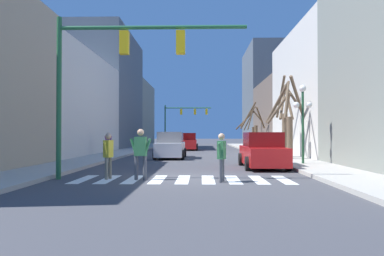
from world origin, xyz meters
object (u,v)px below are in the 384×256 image
Objects in this scene: traffic_signal_near at (115,61)px; pedestrian_waiting_at_curb at (108,152)px; street_lamp_right_corner at (303,108)px; car_at_intersection at (187,142)px; traffic_signal_far at (183,116)px; street_tree_right_far at (288,118)px; street_tree_right_near at (285,120)px; car_driving_toward_lane at (171,146)px; pedestrian_crossing_street at (108,141)px; street_tree_left_near at (254,128)px; car_parked_right_far at (167,140)px; street_tree_left_mid at (253,129)px; pedestrian_on_left_sidewalk at (222,153)px; car_parked_left_near at (263,151)px; pedestrian_near_right_corner at (141,150)px.

traffic_signal_near is 4.13× the size of pedestrian_waiting_at_curb.
street_lamp_right_corner is 20.47m from car_at_intersection.
traffic_signal_far reaches higher than pedestrian_waiting_at_curb.
street_tree_right_near reaches higher than street_tree_right_far.
car_driving_toward_lane is 2.91× the size of pedestrian_crossing_street.
car_parked_right_far is at bearing 131.64° from street_tree_left_near.
pedestrian_crossing_street is at bearing 169.52° from street_tree_right_near.
pedestrian_waiting_at_curb is at bearing -178.48° from car_parked_right_far.
street_tree_right_near reaches higher than car_driving_toward_lane.
street_tree_left_mid is at bearing 72.32° from traffic_signal_near.
car_at_intersection is 2.90× the size of pedestrian_crossing_street.
pedestrian_on_left_sidewalk is at bearing -114.19° from street_tree_right_far.
pedestrian_on_left_sidewalk is (4.06, -0.72, -0.01)m from pedestrian_waiting_at_curb.
traffic_signal_far is 36.03m from car_parked_left_near.
street_lamp_right_corner is at bearing -43.60° from pedestrian_waiting_at_curb.
pedestrian_on_left_sidewalk is at bearing 4.66° from car_at_intersection.
pedestrian_on_left_sidewalk is 1.01× the size of pedestrian_crossing_street.
pedestrian_crossing_street is (-5.41, -11.11, 0.30)m from car_at_intersection.
street_lamp_right_corner is at bearing -8.70° from pedestrian_crossing_street.
traffic_signal_far is at bearing 106.67° from pedestrian_crossing_street.
car_parked_left_near is 2.81× the size of pedestrian_waiting_at_curb.
street_lamp_right_corner is 0.84× the size of car_at_intersection.
car_parked_right_far is at bearing -162.35° from car_at_intersection.
pedestrian_near_right_corner is at bearing -141.63° from street_lamp_right_corner.
traffic_signal_far is at bearing 12.25° from pedestrian_waiting_at_curb.
street_tree_right_far is at bearing 57.60° from pedestrian_near_right_corner.
car_parked_right_far reaches higher than pedestrian_crossing_street.
car_at_intersection is 6.95m from street_tree_left_near.
car_parked_right_far is 1.00× the size of street_tree_left_mid.
pedestrian_waiting_at_curb is at bearing -110.32° from street_tree_left_near.
car_parked_left_near is 2.86× the size of pedestrian_crossing_street.
pedestrian_near_right_corner is 12.42m from street_tree_right_far.
street_lamp_right_corner reaches higher than pedestrian_crossing_street.
traffic_signal_far is 1.24× the size of street_tree_right_near.
street_tree_right_near reaches higher than pedestrian_near_right_corner.
street_tree_left_near is at bearing 77.46° from pedestrian_near_right_corner.
traffic_signal_near is 4.20× the size of pedestrian_crossing_street.
car_driving_toward_lane is 12.86m from pedestrian_on_left_sidewalk.
traffic_signal_far is at bearing -14.77° from car_parked_right_far.
traffic_signal_near is at bearing -107.68° from street_tree_left_mid.
car_at_intersection is at bearing 8.74° from pedestrian_waiting_at_curb.
street_tree_left_mid is (9.90, -6.49, 1.33)m from car_parked_right_far.
traffic_signal_far is at bearing 123.06° from street_tree_left_mid.
traffic_signal_far reaches higher than street_tree_right_near.
traffic_signal_near is 1.64× the size of car_parked_right_far.
street_tree_left_near is (12.02, 9.48, 1.07)m from pedestrian_crossing_street.
pedestrian_on_left_sidewalk is 16.28m from pedestrian_crossing_street.
car_parked_right_far is at bearing 146.76° from street_tree_left_mid.
street_tree_right_far reaches higher than car_driving_toward_lane.
car_at_intersection is 1.02× the size of street_tree_left_near.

